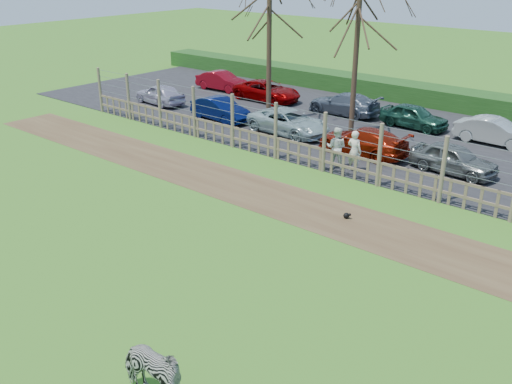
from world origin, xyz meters
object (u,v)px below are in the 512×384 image
Objects in this scene: car_2 at (289,122)px; visitor_a at (354,151)px; tree_left at (269,12)px; car_1 at (220,109)px; car_0 at (160,94)px; car_9 at (344,104)px; car_10 at (414,116)px; zebra at (151,374)px; car_11 at (495,131)px; tree_mid at (357,33)px; car_8 at (267,91)px; car_7 at (222,81)px; crow at (347,215)px; car_3 at (363,141)px; car_4 at (454,159)px; visitor_b at (336,148)px.

visitor_a is at bearing -112.18° from car_2.
tree_left reaches higher than car_1.
car_0 is 10.83m from car_9.
car_10 is (4.16, 0.02, 0.00)m from car_9.
car_2 is at bearing 21.05° from zebra.
car_0 is at bearing 106.26° from car_11.
car_1 is (-6.54, -2.58, -4.23)m from tree_mid.
tree_left is 6.65m from car_9.
car_11 is at bearing 23.48° from tree_mid.
car_8 is 13.56m from car_11.
tree_left is 9.45m from car_7.
tree_left is 1.90× the size of car_9.
zebra is at bearing -57.51° from tree_left.
car_8 is (-12.59, 11.29, 0.53)m from crow.
car_1 is at bearing -169.00° from car_8.
car_3 is at bearing 39.76° from car_9.
car_4 and car_9 have the same top height.
visitor_b is 0.47× the size of car_11.
car_1 is at bearing 113.38° from car_11.
visitor_b is 0.40× the size of car_2.
car_9 is at bearing 63.31° from car_4.
car_0 is at bearing 94.32° from car_4.
visitor_a is at bearing 7.57° from zebra.
crow is at bearing 176.06° from car_11.
car_4 and car_8 have the same top height.
tree_left is 1.15× the size of tree_mid.
car_7 is (-16.69, 11.68, 0.53)m from crow.
car_0 is (-13.93, 2.60, -0.26)m from visitor_b.
car_4 is at bearing -108.46° from car_8.
tree_left is 2.24× the size of car_4.
tree_mid is 6.89m from visitor_a.
car_8 is at bearing 51.52° from car_2.
car_2 is at bearing -135.11° from tree_mid.
car_4 is (4.01, 2.51, -0.26)m from visitor_b.
car_11 is (12.67, 5.24, 0.00)m from car_1.
zebra is (11.26, -17.68, -4.89)m from tree_left.
car_9 is (-8.32, 5.06, 0.00)m from car_4.
car_7 is 1.03× the size of car_10.
car_10 is (-4.73, 21.42, -0.09)m from zebra.
car_3 and car_4 have the same top height.
car_9 is at bearing 122.48° from car_0.
visitor_a reaches higher than car_11.
car_2 and car_4 have the same top height.
car_7 is 9.40m from car_9.
car_1 and car_3 have the same top height.
car_7 is at bearing 32.70° from zebra.
car_0 is 0.82× the size of car_8.
visitor_a reaches higher than car_1.
car_10 is at bearing 91.28° from car_9.
car_1 is at bearing -139.84° from car_7.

